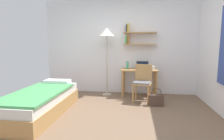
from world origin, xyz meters
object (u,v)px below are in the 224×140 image
desk (139,75)px  standing_lamp (107,36)px  laptop (142,67)px  bed (41,102)px  book_stack (151,68)px  water_bottle (127,65)px  handbag (156,100)px  desk_chair (142,81)px

desk → standing_lamp: (-0.86, -0.02, 1.01)m
standing_lamp → laptop: standing_lamp is taller
bed → book_stack: book_stack is taller
water_bottle → handbag: 1.23m
bed → desk: (1.91, 1.57, 0.34)m
bed → water_bottle: water_bottle is taller
laptop → desk: bearing=-159.9°
standing_lamp → book_stack: bearing=-0.6°
bed → laptop: (1.99, 1.60, 0.54)m
handbag → laptop: bearing=110.4°
desk_chair → water_bottle: bearing=127.9°
laptop → book_stack: laptop is taller
book_stack → handbag: book_stack is taller
desk → desk_chair: desk_chair is taller
desk → desk_chair: (0.07, -0.50, -0.08)m
desk_chair → book_stack: (0.23, 0.47, 0.27)m
standing_lamp → desk_chair: bearing=-27.4°
desk → book_stack: size_ratio=3.75×
laptop → handbag: 1.06m
standing_lamp → book_stack: standing_lamp is taller
water_bottle → handbag: (0.69, -0.76, -0.69)m
desk → laptop: (0.08, 0.03, 0.20)m
bed → water_bottle: (1.60, 1.56, 0.59)m
desk_chair → standing_lamp: 1.52m
standing_lamp → handbag: 2.05m
bed → desk_chair: (1.98, 1.07, 0.26)m
bed → book_stack: (2.21, 1.54, 0.53)m
desk_chair → standing_lamp: bearing=152.6°
handbag → water_bottle: bearing=132.1°
water_bottle → book_stack: water_bottle is taller
desk → water_bottle: size_ratio=4.55×
desk → handbag: (0.37, -0.77, -0.44)m
bed → handbag: 2.43m
desk → handbag: 0.96m
desk → desk_chair: size_ratio=1.05×
bed → desk: bearing=39.3°
water_bottle → handbag: bearing=-47.9°
laptop → book_stack: 0.23m
laptop → book_stack: size_ratio=1.30×
bed → laptop: bearing=38.7°
standing_lamp → water_bottle: size_ratio=8.72×
standing_lamp → bed: bearing=-124.1°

